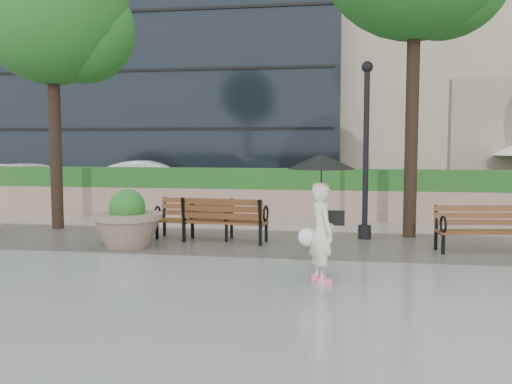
% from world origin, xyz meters
% --- Properties ---
extents(ground, '(100.00, 100.00, 0.00)m').
position_xyz_m(ground, '(0.00, 0.00, 0.00)').
color(ground, gray).
rests_on(ground, ground).
extents(cobble_strip, '(28.00, 3.20, 0.01)m').
position_xyz_m(cobble_strip, '(0.00, 3.00, 0.01)').
color(cobble_strip, '#383330').
rests_on(cobble_strip, ground).
extents(hedge_wall, '(24.00, 0.80, 1.35)m').
position_xyz_m(hedge_wall, '(0.00, 7.00, 0.66)').
color(hedge_wall, tan).
rests_on(hedge_wall, ground).
extents(asphalt_street, '(40.00, 7.00, 0.00)m').
position_xyz_m(asphalt_street, '(0.00, 11.00, 0.00)').
color(asphalt_street, black).
rests_on(asphalt_street, ground).
extents(bench_1, '(1.64, 0.70, 0.87)m').
position_xyz_m(bench_1, '(-1.81, 3.20, 0.26)').
color(bench_1, brown).
rests_on(bench_1, ground).
extents(bench_2, '(1.79, 0.86, 0.93)m').
position_xyz_m(bench_2, '(-1.08, 2.92, 0.28)').
color(bench_2, brown).
rests_on(bench_2, ground).
extents(bench_3, '(1.70, 0.88, 0.87)m').
position_xyz_m(bench_3, '(3.92, 2.64, 0.26)').
color(bench_3, brown).
rests_on(bench_3, ground).
extents(planter_left, '(1.38, 1.38, 1.16)m').
position_xyz_m(planter_left, '(-2.87, 2.08, 0.45)').
color(planter_left, '#7F6B56').
rests_on(planter_left, ground).
extents(lamppost, '(0.28, 0.28, 3.77)m').
position_xyz_m(lamppost, '(1.80, 3.79, 1.65)').
color(lamppost, black).
rests_on(lamppost, ground).
extents(tree_0, '(3.64, 3.58, 7.00)m').
position_xyz_m(tree_0, '(-5.31, 4.17, 5.07)').
color(tree_0, black).
rests_on(tree_0, ground).
extents(car_left, '(4.87, 2.72, 1.33)m').
position_xyz_m(car_left, '(-9.42, 9.74, 0.67)').
color(car_left, white).
rests_on(car_left, ground).
extents(car_right, '(4.63, 2.59, 1.44)m').
position_xyz_m(car_right, '(-5.14, 9.80, 0.72)').
color(car_right, white).
rests_on(car_right, ground).
extents(pedestrian, '(1.04, 1.04, 1.90)m').
position_xyz_m(pedestrian, '(1.06, -0.12, 1.16)').
color(pedestrian, '#F0E6CA').
rests_on(pedestrian, ground).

